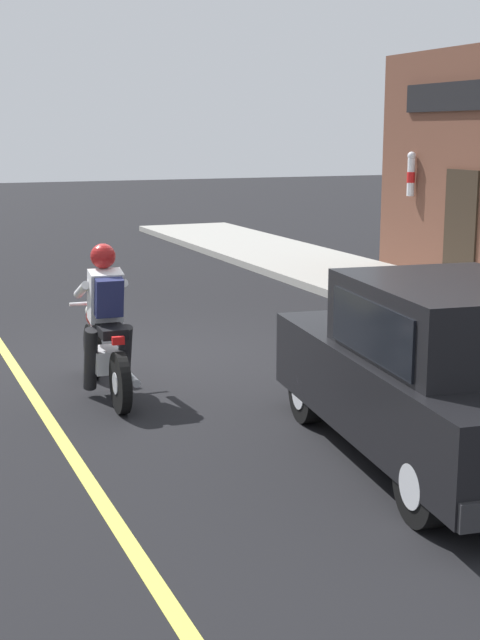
% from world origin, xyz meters
% --- Properties ---
extents(ground_plane, '(80.00, 80.00, 0.00)m').
position_xyz_m(ground_plane, '(0.00, 0.00, 0.00)').
color(ground_plane, black).
extents(sidewalk_curb, '(2.60, 22.00, 0.14)m').
position_xyz_m(sidewalk_curb, '(5.07, 3.00, 0.07)').
color(sidewalk_curb, '#9E9B93').
rests_on(sidewalk_curb, ground).
extents(motorcycle_with_rider, '(0.56, 2.02, 1.62)m').
position_xyz_m(motorcycle_with_rider, '(-1.06, -1.32, 0.68)').
color(motorcycle_with_rider, black).
rests_on(motorcycle_with_rider, ground).
extents(car_hatchback, '(2.08, 3.95, 1.57)m').
position_xyz_m(car_hatchback, '(1.05, -4.29, 0.77)').
color(car_hatchback, black).
rests_on(car_hatchback, ground).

